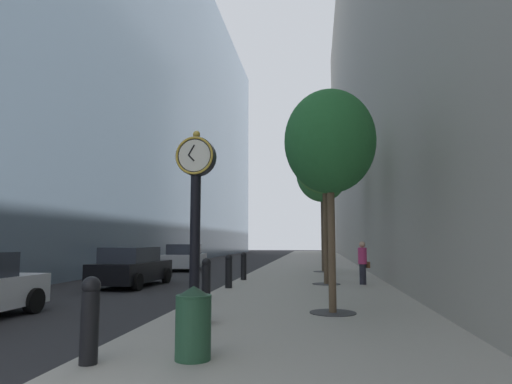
% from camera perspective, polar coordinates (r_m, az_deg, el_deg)
% --- Properties ---
extents(ground_plane, '(110.00, 110.00, 0.00)m').
position_cam_1_polar(ground_plane, '(29.93, 0.95, -9.77)').
color(ground_plane, '#262628').
rests_on(ground_plane, ground).
extents(sidewalk_right, '(6.34, 80.00, 0.14)m').
position_cam_1_polar(sidewalk_right, '(32.71, 7.17, -9.30)').
color(sidewalk_right, '#9E998E').
rests_on(sidewalk_right, ground).
extents(building_block_left, '(9.00, 80.00, 29.23)m').
position_cam_1_polar(building_block_left, '(38.39, -17.30, 13.48)').
color(building_block_left, slate).
rests_on(building_block_left, ground).
extents(building_block_right, '(9.00, 80.00, 31.82)m').
position_cam_1_polar(building_block_right, '(36.30, 19.57, 16.93)').
color(building_block_right, gray).
rests_on(building_block_right, ground).
extents(street_clock, '(0.84, 0.55, 4.09)m').
position_cam_1_polar(street_clock, '(9.55, -7.81, -3.05)').
color(street_clock, black).
rests_on(street_clock, sidewalk_right).
extents(bollard_nearest, '(0.27, 0.27, 1.21)m').
position_cam_1_polar(bollard_nearest, '(6.89, -20.55, -14.88)').
color(bollard_nearest, black).
rests_on(bollard_nearest, sidewalk_right).
extents(bollard_third, '(0.27, 0.27, 1.21)m').
position_cam_1_polar(bollard_third, '(13.14, -6.41, -10.91)').
color(bollard_third, black).
rests_on(bollard_third, sidewalk_right).
extents(bollard_fourth, '(0.27, 0.27, 1.21)m').
position_cam_1_polar(bollard_fourth, '(16.40, -3.52, -10.00)').
color(bollard_fourth, black).
rests_on(bollard_fourth, sidewalk_right).
extents(bollard_fifth, '(0.27, 0.27, 1.21)m').
position_cam_1_polar(bollard_fifth, '(19.68, -1.60, -9.37)').
color(bollard_fifth, black).
rests_on(bollard_fifth, sidewalk_right).
extents(street_tree_near, '(2.24, 2.24, 5.44)m').
position_cam_1_polar(street_tree_near, '(11.17, 9.45, 6.30)').
color(street_tree_near, '#333335').
rests_on(street_tree_near, sidewalk_right).
extents(street_tree_mid_near, '(2.64, 2.64, 6.61)m').
position_cam_1_polar(street_tree_mid_near, '(18.24, 8.74, 4.45)').
color(street_tree_mid_near, '#333335').
rests_on(street_tree_mid_near, sidewalk_right).
extents(street_tree_mid_far, '(2.88, 2.88, 7.17)m').
position_cam_1_polar(street_tree_mid_far, '(25.23, 8.45, 2.45)').
color(street_tree_mid_far, '#333335').
rests_on(street_tree_mid_far, sidewalk_right).
extents(trash_bin, '(0.53, 0.53, 1.05)m').
position_cam_1_polar(trash_bin, '(6.78, -8.05, -16.15)').
color(trash_bin, '#234C33').
rests_on(trash_bin, sidewalk_right).
extents(pedestrian_walking, '(0.52, 0.45, 1.67)m').
position_cam_1_polar(pedestrian_walking, '(18.11, 13.53, -8.70)').
color(pedestrian_walking, '#23232D').
rests_on(pedestrian_walking, sidewalk_right).
extents(car_black_mid, '(2.11, 4.44, 1.58)m').
position_cam_1_polar(car_black_mid, '(18.94, -15.67, -9.27)').
color(car_black_mid, black).
rests_on(car_black_mid, ground).
extents(car_silver_far, '(2.22, 4.24, 1.62)m').
position_cam_1_polar(car_silver_far, '(28.24, -9.12, -8.31)').
color(car_silver_far, '#B7BABF').
rests_on(car_silver_far, ground).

